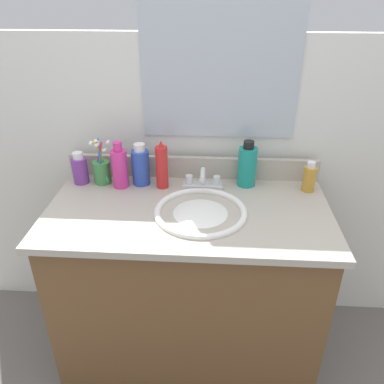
{
  "coord_description": "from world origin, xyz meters",
  "views": [
    {
      "loc": [
        0.09,
        -1.19,
        1.47
      ],
      "look_at": [
        0.01,
        0.0,
        0.81
      ],
      "focal_mm": 36.13,
      "sensor_mm": 36.0,
      "label": 1
    }
  ],
  "objects": [
    {
      "name": "vanity_cabinet",
      "position": [
        0.0,
        0.0,
        0.36
      ],
      "size": [
        0.99,
        0.5,
        0.71
      ],
      "primitive_type": "cube",
      "color": "brown",
      "rests_on": "ground_plane"
    },
    {
      "name": "bottle_shampoo_blue",
      "position": [
        -0.2,
        0.19,
        0.81
      ],
      "size": [
        0.07,
        0.07,
        0.17
      ],
      "color": "#2D4CB2",
      "rests_on": "countertop"
    },
    {
      "name": "backsplash",
      "position": [
        0.0,
        0.26,
        0.78
      ],
      "size": [
        1.03,
        0.02,
        0.09
      ],
      "primitive_type": "cube",
      "color": "#B2A899",
      "rests_on": "countertop"
    },
    {
      "name": "faucet",
      "position": [
        0.05,
        0.17,
        0.76
      ],
      "size": [
        0.16,
        0.1,
        0.08
      ],
      "color": "silver",
      "rests_on": "countertop"
    },
    {
      "name": "cup_green",
      "position": [
        -0.36,
        0.18,
        0.79
      ],
      "size": [
        0.08,
        0.08,
        0.19
      ],
      "color": "#3F8C47",
      "rests_on": "countertop"
    },
    {
      "name": "back_wall",
      "position": [
        0.0,
        0.32,
        0.65
      ],
      "size": [
        2.13,
        0.04,
        1.3
      ],
      "primitive_type": "cube",
      "color": "silver",
      "rests_on": "ground_plane"
    },
    {
      "name": "bottle_soap_pink",
      "position": [
        -0.28,
        0.16,
        0.82
      ],
      "size": [
        0.06,
        0.06,
        0.19
      ],
      "color": "#D8338C",
      "rests_on": "countertop"
    },
    {
      "name": "mirror_panel",
      "position": [
        0.1,
        0.3,
        1.19
      ],
      "size": [
        0.6,
        0.01,
        0.56
      ],
      "primitive_type": "cube",
      "color": "#B2BCC6"
    },
    {
      "name": "sink_basin",
      "position": [
        0.05,
        -0.03,
        0.71
      ],
      "size": [
        0.33,
        0.33,
        0.11
      ],
      "color": "white",
      "rests_on": "countertop"
    },
    {
      "name": "bottle_mouthwash_teal",
      "position": [
        0.22,
        0.2,
        0.82
      ],
      "size": [
        0.07,
        0.07,
        0.19
      ],
      "color": "teal",
      "rests_on": "countertop"
    },
    {
      "name": "bottle_oil_amber",
      "position": [
        0.46,
        0.17,
        0.79
      ],
      "size": [
        0.05,
        0.05,
        0.12
      ],
      "color": "gold",
      "rests_on": "countertop"
    },
    {
      "name": "countertop",
      "position": [
        0.0,
        0.0,
        0.72
      ],
      "size": [
        1.03,
        0.54,
        0.03
      ],
      "primitive_type": "cube",
      "color": "#B2A899",
      "rests_on": "vanity_cabinet"
    },
    {
      "name": "ground_plane",
      "position": [
        0.0,
        0.0,
        0.0
      ],
      "size": [
        6.0,
        6.0,
        0.0
      ],
      "primitive_type": "plane",
      "color": "#66605B"
    },
    {
      "name": "bottle_spray_red",
      "position": [
        -0.11,
        0.16,
        0.83
      ],
      "size": [
        0.05,
        0.05,
        0.2
      ],
      "color": "red",
      "rests_on": "countertop"
    },
    {
      "name": "bottle_cream_purple",
      "position": [
        -0.45,
        0.18,
        0.8
      ],
      "size": [
        0.06,
        0.06,
        0.13
      ],
      "color": "#7A3899",
      "rests_on": "countertop"
    }
  ]
}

